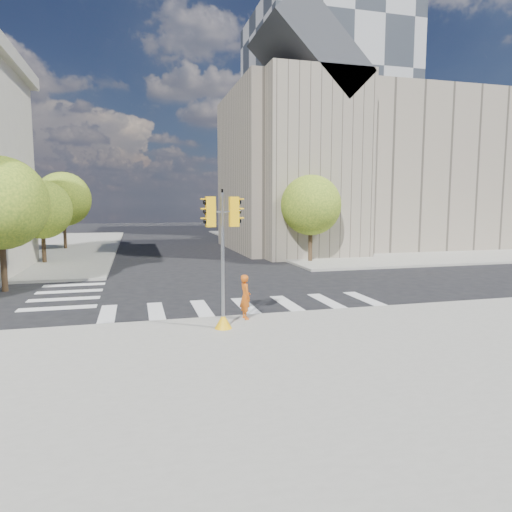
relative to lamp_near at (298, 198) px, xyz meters
The scene contains 15 objects.
ground 16.76m from the lamp_near, 119.74° to the right, with size 160.00×160.00×0.00m, color black.
sidewalk_near 26.63m from the lamp_near, 107.74° to the right, with size 30.00×14.00×0.15m, color gray.
sidewalk_far_right 17.56m from the lamp_near, 45.00° to the left, with size 28.00×40.00×0.15m, color gray.
civic_building 9.54m from the lamp_near, 34.00° to the left, with size 26.00×16.00×19.39m.
office_tower 32.99m from the lamp_near, 63.43° to the left, with size 20.00×18.00×30.00m, color #9EA0A3.
tree_lw_near 21.03m from the lamp_near, 151.61° to the right, with size 4.40×4.40×6.41m.
tree_lw_mid 18.52m from the lamp_near, behind, with size 4.00×4.00×5.77m.
tree_lw_far 21.03m from the lamp_near, 151.61° to the left, with size 4.80×4.80×6.95m.
tree_re_near 4.07m from the lamp_near, 97.13° to the right, with size 4.20×4.20×6.16m.
tree_re_mid 8.02m from the lamp_near, 93.58° to the left, with size 4.60×4.60×6.66m.
tree_re_far 20.02m from the lamp_near, 91.43° to the left, with size 4.00×4.00×5.88m.
lamp_near is the anchor object (origin of this frame).
lamp_far 14.00m from the lamp_near, 90.00° to the left, with size 0.35×0.18×8.11m.
traffic_signal 22.03m from the lamp_near, 116.32° to the right, with size 1.07×0.56×4.49m.
photographer 20.86m from the lamp_near, 115.12° to the right, with size 0.57×0.38×1.58m, color #C15312.
Camera 1 is at (-4.39, -19.87, 4.21)m, focal length 32.00 mm.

